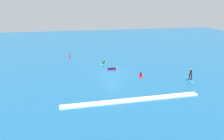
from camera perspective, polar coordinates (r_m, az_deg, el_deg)
The scene contains 7 objects.
ground_plane at distance 35.16m, azimuth 0.00°, elevation -0.78°, with size 120.00×120.00×0.00m, color #195684.
surfer_on_blue_board at distance 33.53m, azimuth 20.38°, elevation -1.88°, with size 1.28×3.24×1.90m.
surfer_on_purple_board at distance 36.65m, azimuth 0.03°, elevation 0.27°, with size 2.51×0.86×0.42m.
surfer_on_red_board at distance 34.11m, azimuth 7.79°, elevation -1.29°, with size 1.63×2.94×0.40m.
surfer_on_green_board at distance 40.71m, azimuth -2.32°, elevation 1.94°, with size 2.24×3.16×0.37m.
marker_buoy at distance 46.16m, azimuth -11.34°, elevation 3.58°, with size 0.46×0.46×1.39m.
wave_crest at distance 25.35m, azimuth 5.56°, elevation -8.10°, with size 16.85×0.90×0.18m, color white.
Camera 1 is at (-7.45, -32.56, 10.97)m, focal length 33.88 mm.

